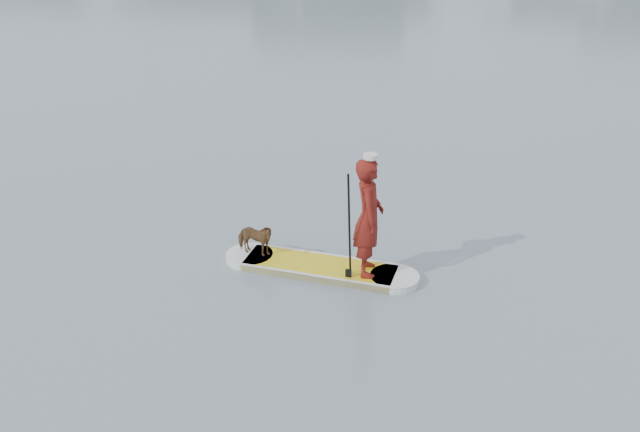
# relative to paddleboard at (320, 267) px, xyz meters

# --- Properties ---
(ground) EXTENTS (140.00, 140.00, 0.00)m
(ground) POSITION_rel_paddleboard_xyz_m (2.60, 3.96, -0.06)
(ground) COLOR slate
(ground) RESTS_ON ground
(paddleboard) EXTENTS (3.27, 1.18, 0.12)m
(paddleboard) POSITION_rel_paddleboard_xyz_m (0.00, 0.00, 0.00)
(paddleboard) COLOR yellow
(paddleboard) RESTS_ON ground
(paddler) EXTENTS (0.55, 0.76, 1.95)m
(paddler) POSITION_rel_paddleboard_xyz_m (0.78, -0.12, 1.03)
(paddler) COLOR maroon
(paddler) RESTS_ON paddleboard
(white_cap) EXTENTS (0.22, 0.22, 0.07)m
(white_cap) POSITION_rel_paddleboard_xyz_m (0.78, -0.12, 2.04)
(white_cap) COLOR silver
(white_cap) RESTS_ON paddler
(dog) EXTENTS (0.74, 0.46, 0.58)m
(dog) POSITION_rel_paddleboard_xyz_m (-1.13, 0.17, 0.35)
(dog) COLOR #51341B
(dog) RESTS_ON paddleboard
(paddle) EXTENTS (0.10, 0.30, 2.00)m
(paddle) POSITION_rel_paddleboard_xyz_m (0.51, -0.34, 0.74)
(paddle) COLOR black
(paddle) RESTS_ON ground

